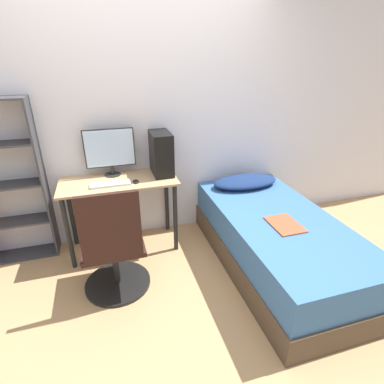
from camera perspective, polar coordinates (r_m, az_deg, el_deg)
name	(u,v)px	position (r m, az deg, el deg)	size (l,w,h in m)	color
ground_plane	(179,315)	(2.53, -2.47, -22.36)	(14.00, 14.00, 0.00)	tan
wall_back	(143,121)	(3.09, -9.27, 13.29)	(8.00, 0.05, 2.50)	silver
desk	(120,193)	(3.00, -13.57, -0.10)	(1.10, 0.51, 0.76)	tan
office_chair	(114,254)	(2.57, -14.59, -11.38)	(0.56, 0.56, 0.99)	black
bed	(276,241)	(2.94, 15.71, -9.04)	(0.96, 1.93, 0.53)	#4C3D2D
pillow	(245,182)	(3.33, 10.11, 1.97)	(0.73, 0.36, 0.11)	navy
magazine	(285,225)	(2.68, 17.28, -5.93)	(0.24, 0.32, 0.01)	#B24C2D
monitor	(110,150)	(3.01, -15.37, 7.71)	(0.48, 0.16, 0.46)	black
keyboard	(110,184)	(2.85, -15.29, 1.45)	(0.36, 0.11, 0.02)	silver
pc_tower	(161,153)	(2.98, -5.89, 7.34)	(0.19, 0.34, 0.42)	black
mouse	(136,181)	(2.86, -10.67, 2.00)	(0.06, 0.09, 0.02)	black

